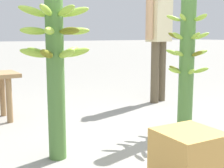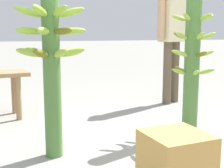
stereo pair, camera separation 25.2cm
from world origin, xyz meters
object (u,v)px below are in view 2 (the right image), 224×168
(banana_stalk_left, at_px, (51,52))
(banana_stalk_center, at_px, (192,56))
(produce_crate, at_px, (176,162))
(vendor_person, at_px, (172,28))

(banana_stalk_left, relative_size, banana_stalk_center, 1.03)
(produce_crate, bearing_deg, banana_stalk_center, 48.45)
(banana_stalk_left, bearing_deg, banana_stalk_center, 2.66)
(banana_stalk_center, distance_m, produce_crate, 1.25)
(vendor_person, height_order, produce_crate, vendor_person)
(banana_stalk_center, xyz_separation_m, vendor_person, (0.55, 1.12, 0.27))
(banana_stalk_center, bearing_deg, vendor_person, 63.68)
(vendor_person, distance_m, produce_crate, 2.49)
(produce_crate, bearing_deg, banana_stalk_left, 123.12)
(banana_stalk_center, xyz_separation_m, produce_crate, (-0.75, -0.85, -0.52))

